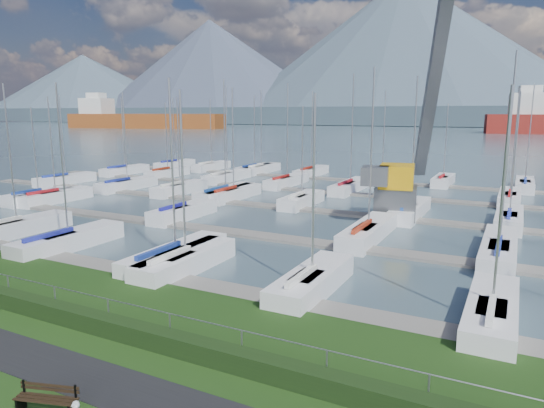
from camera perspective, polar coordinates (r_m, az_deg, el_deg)
The scene contains 11 objects.
path at distance 18.07m, azimuth -23.31°, elevation -17.47°, with size 160.00×2.00×0.04m, color black.
water at distance 273.28m, azimuth 24.63°, elevation 7.95°, with size 800.00×540.00×0.20m, color #445964.
hedge at distance 19.47m, azimuth -17.36°, elevation -13.85°, with size 80.00×0.70×0.70m, color black.
fence at distance 19.40m, azimuth -16.66°, elevation -11.17°, with size 0.04×0.04×80.00m, color gray.
foothill at distance 343.09m, azimuth 25.29°, elevation 9.34°, with size 900.00×80.00×12.00m, color #3E4F5B.
mountains at distance 419.27m, azimuth 27.18°, elevation 14.84°, with size 1190.00×360.00×115.00m.
docks at distance 41.75m, azimuth 8.78°, elevation -1.16°, with size 90.00×41.60×0.25m.
bench_right at distance 15.87m, azimuth -24.94°, elevation -20.08°, with size 1.84×0.93×0.85m.
crane at distance 40.72m, azimuth 15.60°, elevation 6.17°, with size 6.56×13.20×22.35m.
cargo_ship_west at distance 280.35m, azimuth -15.34°, elevation 9.41°, with size 88.04×37.33×21.50m.
sailboat_fleet at distance 44.64m, azimuth 7.46°, elevation 6.87°, with size 75.79×49.95×13.50m.
Camera 1 is at (12.69, -12.85, 8.29)m, focal length 32.00 mm.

